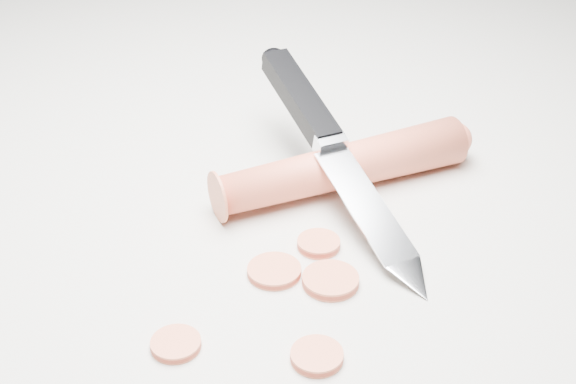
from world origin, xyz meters
The scene contains 8 objects.
ground centered at (0.00, 0.00, 0.00)m, with size 2.40×2.40×0.00m, color beige.
carrot centered at (-0.01, 0.08, 0.02)m, with size 0.03×0.03×0.20m, color #E5573A.
carrot_slice_0 centered at (0.00, -0.04, 0.00)m, with size 0.04×0.04×0.01m, color #E46741.
carrot_slice_1 centered at (0.06, -0.09, 0.00)m, with size 0.03×0.03×0.01m, color #E46741.
carrot_slice_2 centered at (0.01, 0.00, 0.00)m, with size 0.03×0.03×0.01m, color #E46741.
carrot_slice_3 centered at (0.04, -0.03, 0.00)m, with size 0.04×0.04×0.01m, color #E46741.
carrot_slice_4 centered at (-0.02, -0.13, 0.00)m, with size 0.03×0.03×0.01m, color #E46741.
kitchen_knife centered at (-0.01, 0.07, 0.04)m, with size 0.23×0.18×0.08m, color silver, non-canonical shape.
Camera 1 is at (0.21, -0.40, 0.34)m, focal length 50.00 mm.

